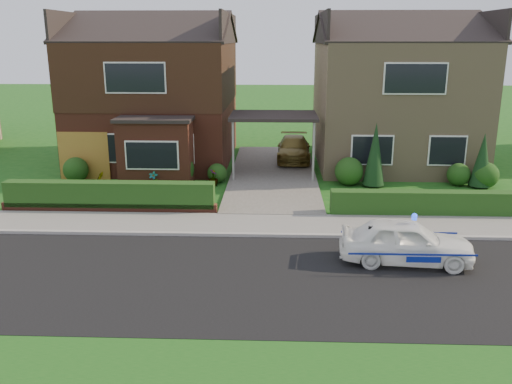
{
  "coord_description": "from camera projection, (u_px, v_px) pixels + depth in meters",
  "views": [
    {
      "loc": [
        0.12,
        -12.86,
        6.02
      ],
      "look_at": [
        -0.5,
        3.5,
        1.34
      ],
      "focal_mm": 38.0,
      "sensor_mm": 36.0,
      "label": 1
    }
  ],
  "objects": [
    {
      "name": "shrub_right_near",
      "position": [
        349.0,
        171.0,
        22.77
      ],
      "size": [
        1.2,
        1.2,
        1.2
      ],
      "primitive_type": "sphere",
      "color": "#163912",
      "rests_on": "ground"
    },
    {
      "name": "conifer_a",
      "position": [
        375.0,
        156.0,
        22.35
      ],
      "size": [
        0.9,
        0.9,
        2.6
      ],
      "primitive_type": "cone",
      "color": "black",
      "rests_on": "ground"
    },
    {
      "name": "driveway",
      "position": [
        273.0,
        174.0,
        24.57
      ],
      "size": [
        3.8,
        12.0,
        0.12
      ],
      "primitive_type": "cube",
      "color": "#666059",
      "rests_on": "ground"
    },
    {
      "name": "shrub_right_far",
      "position": [
        485.0,
        175.0,
        22.39
      ],
      "size": [
        1.08,
        1.08,
        1.08
      ],
      "primitive_type": "sphere",
      "color": "#163912",
      "rests_on": "ground"
    },
    {
      "name": "shrub_left_mid",
      "position": [
        179.0,
        169.0,
        22.92
      ],
      "size": [
        1.32,
        1.32,
        1.32
      ],
      "primitive_type": "sphere",
      "color": "#163912",
      "rests_on": "ground"
    },
    {
      "name": "dwarf_wall",
      "position": [
        109.0,
        208.0,
        19.27
      ],
      "size": [
        7.7,
        0.25,
        0.36
      ],
      "primitive_type": "cube",
      "color": "brown",
      "rests_on": "ground"
    },
    {
      "name": "police_car",
      "position": [
        406.0,
        242.0,
        14.87
      ],
      "size": [
        3.32,
        3.73,
        1.39
      ],
      "rotation": [
        0.0,
        0.0,
        1.48
      ],
      "color": "white",
      "rests_on": "ground"
    },
    {
      "name": "road",
      "position": [
        270.0,
        279.0,
        14.02
      ],
      "size": [
        60.0,
        6.0,
        0.02
      ],
      "primitive_type": "cube",
      "color": "black",
      "rests_on": "ground"
    },
    {
      "name": "garage_door",
      "position": [
        84.0,
        156.0,
        23.6
      ],
      "size": [
        2.2,
        0.1,
        2.1
      ],
      "primitive_type": "cube",
      "color": "#8F581F",
      "rests_on": "ground"
    },
    {
      "name": "house_right",
      "position": [
        394.0,
        88.0,
        26.25
      ],
      "size": [
        7.5,
        8.06,
        7.25
      ],
      "color": "tan",
      "rests_on": "ground"
    },
    {
      "name": "house_left",
      "position": [
        156.0,
        84.0,
        26.54
      ],
      "size": [
        7.5,
        9.53,
        7.25
      ],
      "color": "brown",
      "rests_on": "ground"
    },
    {
      "name": "kerb",
      "position": [
        271.0,
        235.0,
        16.93
      ],
      "size": [
        60.0,
        0.16,
        0.12
      ],
      "primitive_type": "cube",
      "color": "#9E9993",
      "rests_on": "ground"
    },
    {
      "name": "potted_plant_b",
      "position": [
        99.0,
        182.0,
        21.92
      ],
      "size": [
        0.57,
        0.57,
        0.81
      ],
      "primitive_type": "imported",
      "rotation": [
        0.0,
        0.0,
        0.81
      ],
      "color": "gray",
      "rests_on": "ground"
    },
    {
      "name": "potted_plant_a",
      "position": [
        153.0,
        181.0,
        22.18
      ],
      "size": [
        0.4,
        0.29,
        0.72
      ],
      "primitive_type": "imported",
      "rotation": [
        0.0,
        0.0,
        -0.09
      ],
      "color": "gray",
      "rests_on": "ground"
    },
    {
      "name": "sidewalk",
      "position": [
        272.0,
        225.0,
        17.94
      ],
      "size": [
        60.0,
        2.0,
        0.1
      ],
      "primitive_type": "cube",
      "color": "slate",
      "rests_on": "ground"
    },
    {
      "name": "hedge_left",
      "position": [
        111.0,
        211.0,
        19.47
      ],
      "size": [
        7.5,
        0.55,
        0.9
      ],
      "primitive_type": "cube",
      "color": "#163912",
      "rests_on": "ground"
    },
    {
      "name": "shrub_left_far",
      "position": [
        76.0,
        170.0,
        23.31
      ],
      "size": [
        1.08,
        1.08,
        1.08
      ],
      "primitive_type": "sphere",
      "color": "#163912",
      "rests_on": "ground"
    },
    {
      "name": "shrub_left_near",
      "position": [
        217.0,
        173.0,
        23.21
      ],
      "size": [
        0.84,
        0.84,
        0.84
      ],
      "primitive_type": "sphere",
      "color": "#163912",
      "rests_on": "ground"
    },
    {
      "name": "carport_link",
      "position": [
        274.0,
        117.0,
        23.81
      ],
      "size": [
        3.8,
        3.0,
        2.77
      ],
      "color": "black",
      "rests_on": "ground"
    },
    {
      "name": "driveway_car",
      "position": [
        294.0,
        149.0,
        26.96
      ],
      "size": [
        1.73,
        4.0,
        1.15
      ],
      "primitive_type": "imported",
      "rotation": [
        0.0,
        0.0,
        -0.03
      ],
      "color": "brown",
      "rests_on": "driveway"
    },
    {
      "name": "conifer_b",
      "position": [
        482.0,
        162.0,
        22.24
      ],
      "size": [
        0.9,
        0.9,
        2.2
      ],
      "primitive_type": "cone",
      "color": "black",
      "rests_on": "ground"
    },
    {
      "name": "hedge_right",
      "position": [
        437.0,
        216.0,
        18.95
      ],
      "size": [
        7.5,
        0.55,
        0.8
      ],
      "primitive_type": "cube",
      "color": "#163912",
      "rests_on": "ground"
    },
    {
      "name": "shrub_right_mid",
      "position": [
        459.0,
        175.0,
        22.73
      ],
      "size": [
        0.96,
        0.96,
        0.96
      ],
      "primitive_type": "sphere",
      "color": "#163912",
      "rests_on": "ground"
    },
    {
      "name": "ground",
      "position": [
        270.0,
        279.0,
        14.02
      ],
      "size": [
        120.0,
        120.0,
        0.0
      ],
      "primitive_type": "plane",
      "color": "#165015",
      "rests_on": "ground"
    },
    {
      "name": "potted_plant_c",
      "position": [
        213.0,
        178.0,
        22.66
      ],
      "size": [
        0.44,
        0.44,
        0.71
      ],
      "primitive_type": "imported",
      "rotation": [
        0.0,
        0.0,
        1.69
      ],
      "color": "gray",
      "rests_on": "ground"
    }
  ]
}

